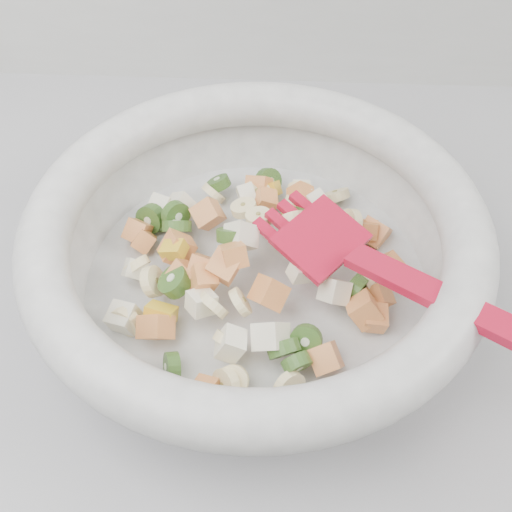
{
  "coord_description": "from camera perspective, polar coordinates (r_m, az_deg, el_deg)",
  "views": [
    {
      "loc": [
        0.05,
        1.04,
        1.36
      ],
      "look_at": [
        0.04,
        1.4,
        0.95
      ],
      "focal_mm": 45.0,
      "sensor_mm": 36.0,
      "label": 1
    }
  ],
  "objects": [
    {
      "name": "mixing_bowl",
      "position": [
        0.54,
        0.03,
        0.73
      ],
      "size": [
        0.44,
        0.38,
        0.12
      ],
      "color": "silver",
      "rests_on": "counter"
    },
    {
      "name": "counter",
      "position": [
        1.0,
        -2.06,
        -16.7
      ],
      "size": [
        2.0,
        0.6,
        0.9
      ],
      "primitive_type": "cube",
      "color": "gray",
      "rests_on": "ground"
    }
  ]
}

